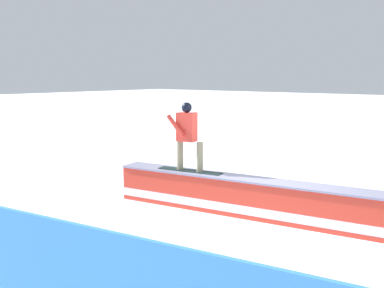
{
  "coord_description": "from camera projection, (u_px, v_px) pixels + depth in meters",
  "views": [
    {
      "loc": [
        -4.28,
        7.32,
        2.83
      ],
      "look_at": [
        0.77,
        1.14,
        1.56
      ],
      "focal_mm": 40.41,
      "sensor_mm": 36.0,
      "label": 1
    }
  ],
  "objects": [
    {
      "name": "grind_box",
      "position": [
        257.0,
        200.0,
        8.66
      ],
      "size": [
        6.35,
        1.66,
        0.79
      ],
      "color": "red",
      "rests_on": "ground_plane"
    },
    {
      "name": "snowboarder",
      "position": [
        187.0,
        134.0,
        9.25
      ],
      "size": [
        1.5,
        0.56,
        1.48
      ],
      "color": "black",
      "rests_on": "grind_box"
    },
    {
      "name": "ground_plane",
      "position": [
        257.0,
        217.0,
        8.72
      ],
      "size": [
        120.0,
        120.0,
        0.0
      ],
      "primitive_type": "plane",
      "color": "white"
    },
    {
      "name": "safety_fence",
      "position": [
        53.0,
        267.0,
        5.07
      ],
      "size": [
        13.27,
        2.4,
        1.21
      ],
      "primitive_type": "cube",
      "rotation": [
        0.0,
        0.0,
        0.17
      ],
      "color": "#3A87DE",
      "rests_on": "ground_plane"
    }
  ]
}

